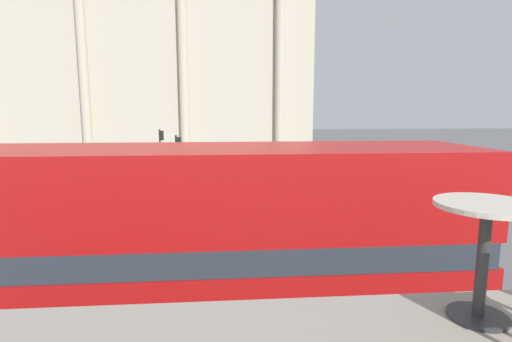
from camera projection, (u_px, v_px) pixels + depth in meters
name	position (u px, v px, depth m)	size (l,w,h in m)	color
double_decker_bus	(178.00, 252.00, 7.40)	(11.01, 2.66, 4.36)	black
cafe_dining_table	(485.00, 234.00, 2.38)	(0.60, 0.60, 0.73)	#2D2D30
plaza_building_left	(145.00, 57.00, 44.28)	(36.16, 12.78, 21.60)	beige
traffic_light_near	(463.00, 186.00, 14.76)	(0.42, 0.24, 3.41)	black
traffic_light_mid	(178.00, 157.00, 22.60)	(0.42, 0.24, 3.60)	black
traffic_light_far	(161.00, 146.00, 29.43)	(0.42, 0.24, 3.60)	black
car_maroon	(87.00, 209.00, 17.60)	(4.20, 1.93, 1.35)	black
pedestrian_red	(206.00, 169.00, 27.23)	(0.32, 0.32, 1.71)	#282B33
pedestrian_olive	(432.00, 194.00, 19.29)	(0.32, 0.32, 1.75)	#282B33
pedestrian_white	(344.00, 189.00, 20.79)	(0.32, 0.32, 1.59)	#282B33
pedestrian_grey	(403.00, 173.00, 26.21)	(0.32, 0.32, 1.60)	#282B33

